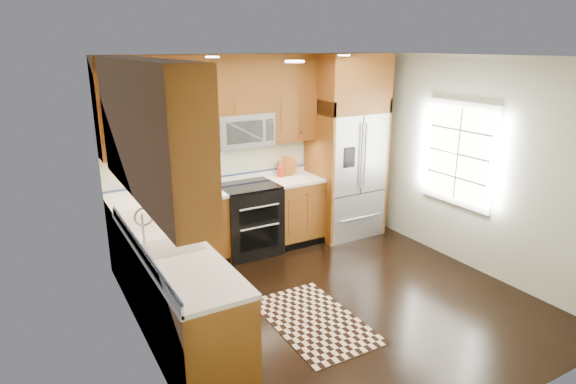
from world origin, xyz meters
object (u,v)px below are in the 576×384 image
rug (314,320)px  utensil_crock (281,169)px  range (249,219)px  knife_block (172,184)px  refrigerator (346,147)px

rug → utensil_crock: 2.44m
rug → utensil_crock: bearing=70.3°
range → knife_block: (-0.96, 0.15, 0.59)m
rug → refrigerator: bearing=47.7°
refrigerator → utensil_crock: size_ratio=8.53×
refrigerator → range: bearing=178.6°
refrigerator → knife_block: (-2.51, 0.19, -0.24)m
rug → knife_block: size_ratio=4.72×
knife_block → utensil_crock: bearing=0.7°
rug → utensil_crock: utensil_crock is taller
refrigerator → utensil_crock: (-0.96, 0.21, -0.26)m
refrigerator → rug: (-1.72, -1.86, -1.30)m
range → utensil_crock: 0.84m
range → rug: (-0.17, -1.90, -0.46)m
refrigerator → utensil_crock: refrigerator is taller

